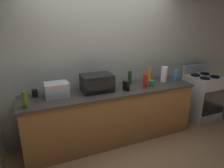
# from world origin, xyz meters

# --- Properties ---
(ground_plane) EXTENTS (8.00, 8.00, 0.00)m
(ground_plane) POSITION_xyz_m (0.00, 0.00, 0.00)
(ground_plane) COLOR #93704C
(back_wall) EXTENTS (6.40, 0.10, 2.70)m
(back_wall) POSITION_xyz_m (0.00, 0.81, 1.35)
(back_wall) COLOR #9EA399
(back_wall) RESTS_ON ground_plane
(counter_run) EXTENTS (2.84, 0.64, 0.90)m
(counter_run) POSITION_xyz_m (0.00, 0.40, 0.45)
(counter_run) COLOR #9E6B38
(counter_run) RESTS_ON ground_plane
(stove_range) EXTENTS (0.60, 0.61, 1.08)m
(stove_range) POSITION_xyz_m (2.00, 0.40, 0.46)
(stove_range) COLOR #B7BABF
(stove_range) RESTS_ON ground_plane
(microwave) EXTENTS (0.48, 0.35, 0.27)m
(microwave) POSITION_xyz_m (-0.24, 0.45, 1.04)
(microwave) COLOR black
(microwave) RESTS_ON counter_run
(toaster_oven) EXTENTS (0.34, 0.26, 0.21)m
(toaster_oven) POSITION_xyz_m (-0.85, 0.46, 1.01)
(toaster_oven) COLOR #B7BABF
(toaster_oven) RESTS_ON counter_run
(paper_towel_roll) EXTENTS (0.12, 0.12, 0.27)m
(paper_towel_roll) POSITION_xyz_m (1.04, 0.45, 1.04)
(paper_towel_roll) COLOR white
(paper_towel_roll) RESTS_ON counter_run
(cordless_phone) EXTENTS (0.08, 0.12, 0.15)m
(cordless_phone) POSITION_xyz_m (0.19, 0.29, 0.98)
(cordless_phone) COLOR black
(cordless_phone) RESTS_ON counter_run
(bottle_hot_sauce) EXTENTS (0.07, 0.07, 0.23)m
(bottle_hot_sauce) POSITION_xyz_m (0.55, 0.29, 1.02)
(bottle_hot_sauce) COLOR red
(bottle_hot_sauce) RESTS_ON counter_run
(bottle_spray_cleaner) EXTENTS (0.07, 0.07, 0.19)m
(bottle_spray_cleaner) POSITION_xyz_m (1.28, 0.42, 1.00)
(bottle_spray_cleaner) COLOR #338CE5
(bottle_spray_cleaner) RESTS_ON counter_run
(bottle_olive_oil) EXTENTS (0.07, 0.07, 0.22)m
(bottle_olive_oil) POSITION_xyz_m (-1.28, 0.21, 1.01)
(bottle_olive_oil) COLOR #4C6B19
(bottle_olive_oil) RESTS_ON counter_run
(bottle_wine) EXTENTS (0.06, 0.06, 0.24)m
(bottle_wine) POSITION_xyz_m (0.39, 0.54, 1.02)
(bottle_wine) COLOR #1E3F19
(bottle_wine) RESTS_ON counter_run
(bottle_dish_soap) EXTENTS (0.06, 0.06, 0.23)m
(bottle_dish_soap) POSITION_xyz_m (0.84, 0.61, 1.02)
(bottle_dish_soap) COLOR orange
(bottle_dish_soap) RESTS_ON counter_run
(mug_black) EXTENTS (0.08, 0.08, 0.11)m
(mug_black) POSITION_xyz_m (-1.15, 0.57, 0.95)
(mug_black) COLOR black
(mug_black) RESTS_ON counter_run
(mug_green) EXTENTS (0.08, 0.08, 0.11)m
(mug_green) POSITION_xyz_m (0.68, 0.30, 0.95)
(mug_green) COLOR #2D8C47
(mug_green) RESTS_ON counter_run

